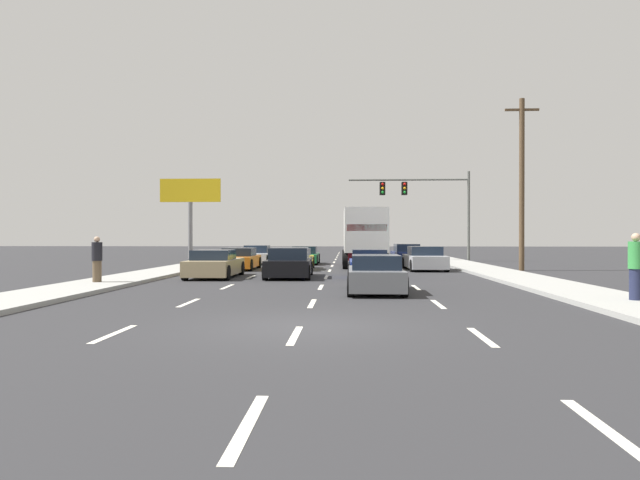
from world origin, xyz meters
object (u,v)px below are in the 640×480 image
(car_tan, at_px, (215,265))
(traffic_signal_mast, at_px, (418,195))
(box_truck, at_px, (364,234))
(car_silver, at_px, (425,259))
(car_white, at_px, (257,256))
(car_orange, at_px, (240,260))
(car_green, at_px, (305,256))
(car_yellow, at_px, (295,260))
(car_blue, at_px, (369,265))
(car_gray, at_px, (375,275))
(roadside_billboard, at_px, (190,200))
(pedestrian_mid_block, at_px, (636,267))
(car_navy, at_px, (406,254))
(pedestrian_near_corner, at_px, (97,259))
(utility_pole_mid, at_px, (522,182))
(car_black, at_px, (289,264))

(car_tan, xyz_separation_m, traffic_signal_mast, (11.13, 17.39, 4.35))
(box_truck, bearing_deg, car_silver, -41.10)
(box_truck, bearing_deg, car_white, 152.23)
(car_orange, relative_size, car_green, 1.04)
(car_yellow, xyz_separation_m, car_blue, (3.87, -5.84, 0.03))
(car_gray, distance_m, roadside_billboard, 31.43)
(car_tan, bearing_deg, car_yellow, 64.85)
(car_green, height_order, car_blue, car_blue)
(traffic_signal_mast, xyz_separation_m, pedestrian_mid_block, (2.43, -27.03, -3.89))
(car_navy, xyz_separation_m, roadside_billboard, (-17.00, 7.51, 4.25))
(car_orange, bearing_deg, pedestrian_near_corner, -107.24)
(car_white, relative_size, car_gray, 1.05)
(car_orange, bearing_deg, pedestrian_mid_block, -49.25)
(car_orange, bearing_deg, roadside_billboard, 114.79)
(car_navy, bearing_deg, box_truck, -121.26)
(car_white, distance_m, car_orange, 6.39)
(car_orange, bearing_deg, car_yellow, 4.22)
(car_white, height_order, car_orange, car_white)
(car_navy, distance_m, pedestrian_mid_block, 23.78)
(car_white, xyz_separation_m, car_navy, (10.03, 1.28, 0.05))
(car_navy, distance_m, car_silver, 7.77)
(traffic_signal_mast, xyz_separation_m, pedestrian_near_corner, (-14.50, -21.83, -3.94))
(car_green, xyz_separation_m, pedestrian_near_corner, (-6.45, -16.95, 0.43))
(pedestrian_mid_block, bearing_deg, car_silver, 102.40)
(car_navy, xyz_separation_m, utility_pole_mid, (5.31, -8.02, 4.14))
(car_tan, relative_size, utility_pole_mid, 0.51)
(car_yellow, bearing_deg, car_white, 116.87)
(pedestrian_near_corner, bearing_deg, utility_pole_mid, 28.91)
(car_black, xyz_separation_m, pedestrian_near_corner, (-6.69, -4.56, 0.37))
(car_tan, height_order, box_truck, box_truck)
(car_tan, height_order, roadside_billboard, roadside_billboard)
(car_silver, xyz_separation_m, utility_pole_mid, (5.13, -0.25, 4.15))
(car_white, height_order, roadside_billboard, roadside_billboard)
(car_orange, xyz_separation_m, utility_pole_mid, (15.30, -0.35, 4.19))
(car_blue, height_order, pedestrian_near_corner, pedestrian_near_corner)
(car_navy, bearing_deg, car_tan, -125.58)
(car_orange, distance_m, car_green, 7.07)
(car_orange, xyz_separation_m, car_navy, (9.99, 7.67, 0.06))
(box_truck, distance_m, pedestrian_mid_block, 19.71)
(car_silver, xyz_separation_m, roadside_billboard, (-17.19, 15.28, 4.27))
(car_green, height_order, car_navy, car_navy)
(car_silver, bearing_deg, roadside_billboard, 138.36)
(car_black, height_order, traffic_signal_mast, traffic_signal_mast)
(car_gray, bearing_deg, roadside_billboard, 116.54)
(car_white, distance_m, car_silver, 12.10)
(car_gray, relative_size, pedestrian_mid_block, 2.30)
(car_green, distance_m, pedestrian_near_corner, 18.14)
(car_green, relative_size, car_silver, 0.94)
(car_green, bearing_deg, box_truck, -43.52)
(box_truck, height_order, car_navy, box_truck)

